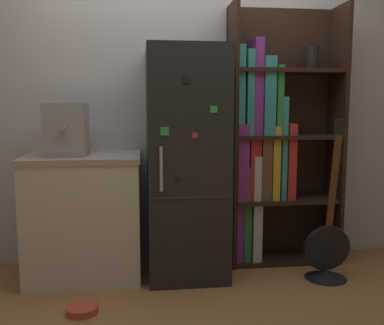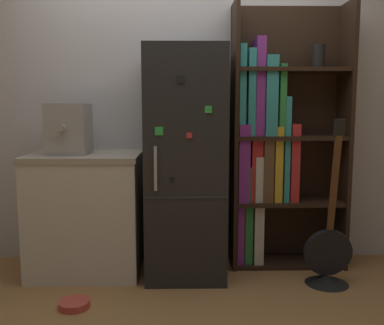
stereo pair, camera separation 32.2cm
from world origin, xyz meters
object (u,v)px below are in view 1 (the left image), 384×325
(espresso_machine, at_px, (67,130))
(pet_bowl, at_px, (82,309))
(guitar, at_px, (327,256))
(refrigerator, at_px, (186,163))
(bookshelf, at_px, (269,147))

(espresso_machine, height_order, pet_bowl, espresso_machine)
(guitar, bearing_deg, refrigerator, 165.39)
(espresso_machine, relative_size, guitar, 0.31)
(espresso_machine, relative_size, pet_bowl, 1.87)
(espresso_machine, bearing_deg, refrigerator, -0.32)
(refrigerator, distance_m, bookshelf, 0.72)
(guitar, bearing_deg, bookshelf, 125.68)
(guitar, relative_size, pet_bowl, 5.95)
(espresso_machine, bearing_deg, guitar, -8.16)
(guitar, bearing_deg, pet_bowl, -169.04)
(bookshelf, bearing_deg, espresso_machine, -173.44)
(espresso_machine, bearing_deg, pet_bowl, -75.69)
(espresso_machine, distance_m, guitar, 2.10)
(bookshelf, bearing_deg, refrigerator, -165.12)
(refrigerator, bearing_deg, espresso_machine, 179.68)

